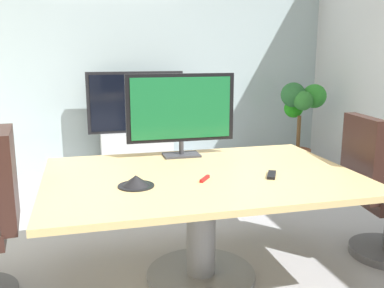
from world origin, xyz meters
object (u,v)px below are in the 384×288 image
(conference_table, at_px, (201,197))
(remote_control, at_px, (272,175))
(potted_plant, at_px, (300,116))
(wall_display_unit, at_px, (137,140))
(conference_phone, at_px, (136,182))
(office_chair_right, at_px, (380,200))
(tv_monitor, at_px, (181,110))

(conference_table, distance_m, remote_control, 0.49)
(potted_plant, height_order, remote_control, potted_plant)
(wall_display_unit, xyz_separation_m, remote_control, (0.53, -2.89, 0.32))
(conference_phone, bearing_deg, potted_plant, 45.47)
(wall_display_unit, bearing_deg, office_chair_right, -61.66)
(tv_monitor, bearing_deg, office_chair_right, -21.93)
(remote_control, bearing_deg, potted_plant, 85.78)
(office_chair_right, distance_m, potted_plant, 2.42)
(potted_plant, bearing_deg, tv_monitor, -138.30)
(conference_phone, height_order, remote_control, conference_phone)
(office_chair_right, distance_m, remote_control, 1.01)
(tv_monitor, distance_m, remote_control, 0.90)
(office_chair_right, height_order, potted_plant, potted_plant)
(office_chair_right, bearing_deg, conference_phone, 100.22)
(conference_phone, distance_m, remote_control, 0.88)
(potted_plant, bearing_deg, remote_control, -121.98)
(conference_table, relative_size, office_chair_right, 1.88)
(tv_monitor, distance_m, wall_display_unit, 2.29)
(conference_table, relative_size, wall_display_unit, 1.56)
(conference_table, height_order, tv_monitor, tv_monitor)
(conference_table, bearing_deg, conference_phone, -159.50)
(office_chair_right, relative_size, potted_plant, 0.93)
(wall_display_unit, relative_size, remote_control, 7.71)
(conference_phone, bearing_deg, wall_display_unit, 82.92)
(tv_monitor, bearing_deg, conference_phone, -122.25)
(office_chair_right, relative_size, conference_phone, 4.95)
(tv_monitor, xyz_separation_m, remote_control, (0.45, -0.70, -0.35))
(wall_display_unit, xyz_separation_m, conference_phone, (-0.36, -2.88, 0.34))
(conference_phone, relative_size, remote_control, 1.29)
(office_chair_right, relative_size, wall_display_unit, 0.83)
(conference_table, bearing_deg, wall_display_unit, 92.08)
(potted_plant, bearing_deg, conference_phone, -134.53)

